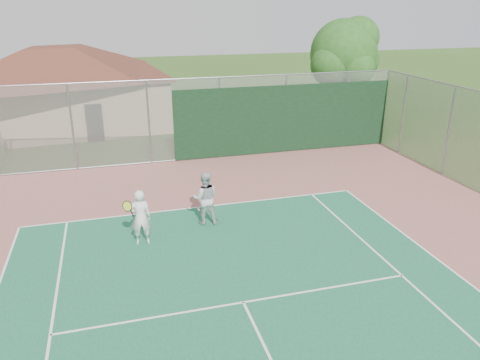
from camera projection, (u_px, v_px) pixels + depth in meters
name	position (u px, v px, depth m)	size (l,w,h in m)	color
back_fence	(222.00, 120.00, 20.07)	(20.08, 0.11, 3.53)	gray
side_fence_right	(448.00, 131.00, 18.01)	(0.08, 9.00, 3.50)	gray
clubhouse	(57.00, 80.00, 24.84)	(12.42, 8.90, 5.07)	tan
tree	(345.00, 55.00, 24.71)	(4.15, 3.93, 5.79)	#382214
player_white_front	(140.00, 218.00, 12.92)	(0.81, 0.66, 1.65)	silver
player_grey_back	(205.00, 199.00, 14.16)	(0.90, 0.76, 1.66)	#B5B8BA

